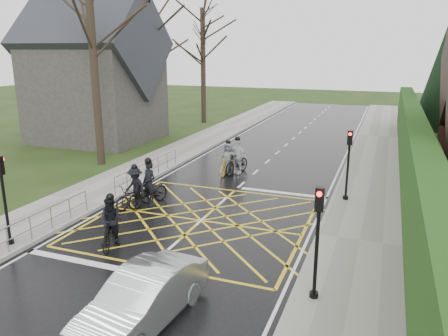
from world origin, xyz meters
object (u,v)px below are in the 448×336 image
Objects in this scene: cyclist_front at (237,160)px; car at (143,299)px; cyclist_lead at (228,163)px; cyclist_rear at (149,190)px; cyclist_back at (111,227)px; cyclist_mid at (135,191)px.

cyclist_front is 13.67m from car.
cyclist_front is 0.53m from cyclist_lead.
cyclist_lead is at bearing 106.62° from car.
cyclist_front is (1.95, 6.01, 0.07)m from cyclist_rear.
cyclist_rear is 1.17× the size of cyclist_lead.
cyclist_back is 0.92× the size of cyclist_front.
cyclist_front reaches higher than car.
cyclist_front is at bearing 90.28° from cyclist_rear.
cyclist_back is at bearing 138.94° from car.
cyclist_front is 1.09× the size of cyclist_lead.
cyclist_rear is 6.32m from cyclist_front.
cyclist_front reaches higher than cyclist_mid.
cyclist_rear is at bearing 124.49° from car.
cyclist_front reaches higher than cyclist_back.
cyclist_rear is 8.57m from car.
cyclist_front is at bearing 64.84° from cyclist_back.
cyclist_lead is 0.47× the size of car.
cyclist_rear is 5.90m from cyclist_lead.
cyclist_lead is (-0.41, -0.32, -0.10)m from cyclist_front.
cyclist_mid is 0.50× the size of car.
cyclist_front is at bearing 38.62° from cyclist_lead.
cyclist_rear is 4.12m from cyclist_back.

